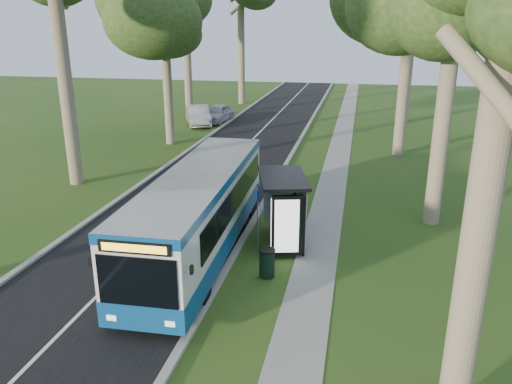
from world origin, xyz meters
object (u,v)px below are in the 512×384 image
at_px(bus_stop_sign, 258,208).
at_px(litter_bin, 267,263).
at_px(bus, 200,212).
at_px(car_white, 217,113).
at_px(bus_shelter, 285,200).
at_px(car_silver, 198,116).

xyz_separation_m(bus_stop_sign, litter_bin, (0.74, -2.15, -1.12)).
bearing_deg(bus_stop_sign, bus, -179.54).
relative_size(bus, car_white, 2.58).
height_order(bus, bus_stop_sign, bus).
bearing_deg(bus_shelter, bus, -176.00).
xyz_separation_m(bus, bus_stop_sign, (2.02, 0.72, 0.02)).
relative_size(bus, bus_stop_sign, 4.50).
relative_size(car_white, car_silver, 0.91).
relative_size(bus, bus_shelter, 3.36).
bearing_deg(car_white, litter_bin, -63.60).
distance_m(litter_bin, car_white, 28.68).
relative_size(bus_shelter, litter_bin, 3.50).
height_order(bus, car_silver, bus).
xyz_separation_m(bus, bus_shelter, (2.96, 1.02, 0.31)).
bearing_deg(bus, bus_stop_sign, 17.89).
bearing_deg(car_white, bus_stop_sign, -63.57).
distance_m(bus_shelter, car_silver, 25.38).
height_order(bus_shelter, litter_bin, bus_shelter).
height_order(car_white, car_silver, car_silver).
xyz_separation_m(bus_shelter, car_silver, (-10.89, 22.90, -1.09)).
height_order(bus_stop_sign, car_white, bus_stop_sign).
height_order(litter_bin, car_white, car_white).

